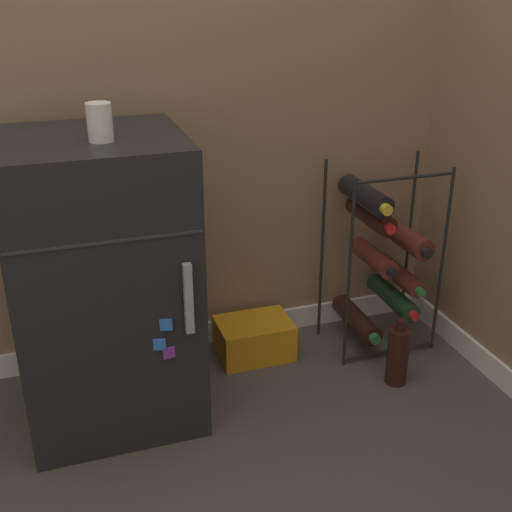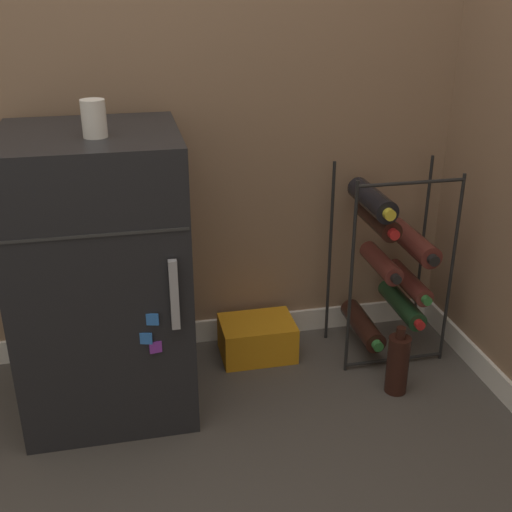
{
  "view_description": "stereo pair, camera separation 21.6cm",
  "coord_description": "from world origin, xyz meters",
  "px_view_note": "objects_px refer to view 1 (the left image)",
  "views": [
    {
      "loc": [
        -0.54,
        -1.51,
        1.33
      ],
      "look_at": [
        0.08,
        0.36,
        0.46
      ],
      "focal_mm": 45.0,
      "sensor_mm": 36.0,
      "label": 1
    },
    {
      "loc": [
        -0.33,
        -1.57,
        1.33
      ],
      "look_at": [
        0.08,
        0.36,
        0.46
      ],
      "focal_mm": 45.0,
      "sensor_mm": 36.0,
      "label": 2
    }
  ],
  "objects_px": {
    "loose_bottle_floor": "(398,355)",
    "soda_box": "(254,338)",
    "mini_fridge": "(105,283)",
    "fridge_top_cup": "(100,122)",
    "wine_rack": "(381,257)"
  },
  "relations": [
    {
      "from": "wine_rack",
      "to": "loose_bottle_floor",
      "type": "relative_size",
      "value": 2.87
    },
    {
      "from": "mini_fridge",
      "to": "wine_rack",
      "type": "distance_m",
      "value": 1.02
    },
    {
      "from": "mini_fridge",
      "to": "wine_rack",
      "type": "height_order",
      "value": "mini_fridge"
    },
    {
      "from": "mini_fridge",
      "to": "fridge_top_cup",
      "type": "distance_m",
      "value": 0.52
    },
    {
      "from": "mini_fridge",
      "to": "soda_box",
      "type": "bearing_deg",
      "value": 16.09
    },
    {
      "from": "fridge_top_cup",
      "to": "wine_rack",
      "type": "bearing_deg",
      "value": 9.66
    },
    {
      "from": "soda_box",
      "to": "fridge_top_cup",
      "type": "xyz_separation_m",
      "value": [
        -0.51,
        -0.22,
        0.9
      ]
    },
    {
      "from": "loose_bottle_floor",
      "to": "soda_box",
      "type": "bearing_deg",
      "value": 142.17
    },
    {
      "from": "wine_rack",
      "to": "fridge_top_cup",
      "type": "xyz_separation_m",
      "value": [
        -0.99,
        -0.17,
        0.6
      ]
    },
    {
      "from": "wine_rack",
      "to": "fridge_top_cup",
      "type": "relative_size",
      "value": 6.98
    },
    {
      "from": "soda_box",
      "to": "fridge_top_cup",
      "type": "bearing_deg",
      "value": -156.12
    },
    {
      "from": "mini_fridge",
      "to": "loose_bottle_floor",
      "type": "relative_size",
      "value": 3.64
    },
    {
      "from": "mini_fridge",
      "to": "wine_rack",
      "type": "bearing_deg",
      "value": 5.49
    },
    {
      "from": "loose_bottle_floor",
      "to": "wine_rack",
      "type": "bearing_deg",
      "value": 78.06
    },
    {
      "from": "mini_fridge",
      "to": "loose_bottle_floor",
      "type": "height_order",
      "value": "mini_fridge"
    }
  ]
}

